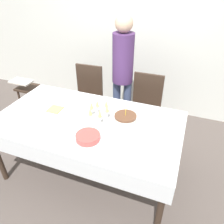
{
  "coord_description": "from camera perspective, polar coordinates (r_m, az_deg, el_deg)",
  "views": [
    {
      "loc": [
        0.92,
        -1.67,
        2.11
      ],
      "look_at": [
        0.25,
        0.07,
        0.89
      ],
      "focal_mm": 35.0,
      "sensor_mm": 36.0,
      "label": 1
    }
  ],
  "objects": [
    {
      "name": "napkin_pile",
      "position": [
        2.56,
        -14.62,
        0.69
      ],
      "size": [
        0.15,
        0.15,
        0.01
      ],
      "color": "#E0D166",
      "rests_on": "dining_table"
    },
    {
      "name": "high_chair",
      "position": [
        3.72,
        -21.17,
        4.9
      ],
      "size": [
        0.33,
        0.35,
        0.71
      ],
      "color": "#38281E",
      "rests_on": "ground_plane"
    },
    {
      "name": "gift_bag",
      "position": [
        3.54,
        -23.34,
        -3.73
      ],
      "size": [
        0.19,
        0.11,
        0.28
      ],
      "color": "#CC333F",
      "rests_on": "ground_plane"
    },
    {
      "name": "birthday_cake",
      "position": [
        2.2,
        3.51,
        -2.18
      ],
      "size": [
        0.22,
        0.22,
        0.2
      ],
      "color": "silver",
      "rests_on": "dining_table"
    },
    {
      "name": "fork_pile",
      "position": [
        2.47,
        -17.4,
        -1.0
      ],
      "size": [
        0.18,
        0.09,
        0.02
      ],
      "color": "silver",
      "rests_on": "dining_table"
    },
    {
      "name": "ground_plane",
      "position": [
        2.84,
        -5.5,
        -14.99
      ],
      "size": [
        12.0,
        12.0,
        0.0
      ],
      "primitive_type": "plane",
      "color": "#564C47"
    },
    {
      "name": "dining_chair_far_right",
      "position": [
        3.01,
        8.6,
        1.4
      ],
      "size": [
        0.43,
        0.43,
        0.97
      ],
      "color": "#38281E",
      "rests_on": "ground_plane"
    },
    {
      "name": "person_standing",
      "position": [
        2.97,
        2.83,
        11.6
      ],
      "size": [
        0.28,
        0.28,
        1.68
      ],
      "color": "#3F4C72",
      "rests_on": "ground_plane"
    },
    {
      "name": "dining_chair_far_left",
      "position": [
        3.27,
        -6.45,
        4.28
      ],
      "size": [
        0.44,
        0.44,
        0.97
      ],
      "color": "#38281E",
      "rests_on": "ground_plane"
    },
    {
      "name": "wall_back",
      "position": [
        3.62,
        6.15,
        20.91
      ],
      "size": [
        8.0,
        0.05,
        2.7
      ],
      "color": "silver",
      "rests_on": "ground_plane"
    },
    {
      "name": "dining_table",
      "position": [
        2.38,
        -6.35,
        -4.1
      ],
      "size": [
        1.97,
        1.09,
        0.77
      ],
      "color": "white",
      "rests_on": "ground_plane"
    },
    {
      "name": "plate_stack_dessert",
      "position": [
        2.24,
        -5.35,
        -3.09
      ],
      "size": [
        0.18,
        0.18,
        0.03
      ],
      "color": "white",
      "rests_on": "dining_table"
    },
    {
      "name": "plate_stack_main",
      "position": [
        2.06,
        -6.31,
        -6.49
      ],
      "size": [
        0.23,
        0.23,
        0.06
      ],
      "color": "#CC4C47",
      "rests_on": "dining_table"
    },
    {
      "name": "cake_knife",
      "position": [
        2.07,
        1.79,
        -7.0
      ],
      "size": [
        0.29,
        0.11,
        0.0
      ],
      "color": "silver",
      "rests_on": "dining_table"
    },
    {
      "name": "champagne_tray",
      "position": [
        2.3,
        -3.43,
        0.03
      ],
      "size": [
        0.33,
        0.33,
        0.18
      ],
      "color": "silver",
      "rests_on": "dining_table"
    }
  ]
}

